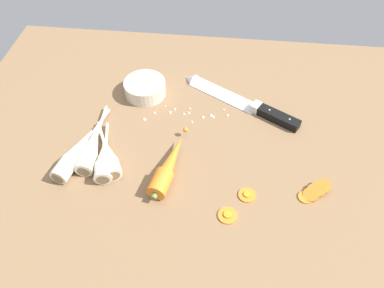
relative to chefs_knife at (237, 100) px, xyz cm
name	(u,v)px	position (x,y,z in cm)	size (l,w,h in cm)	color
ground_plane	(193,147)	(-10.03, -15.51, -2.65)	(120.00, 90.00, 4.00)	brown
chefs_knife	(237,100)	(0.00, 0.00, 0.00)	(31.76, 20.23, 4.18)	silver
whole_carrot	(168,166)	(-14.47, -25.10, 1.45)	(7.57, 20.73, 4.20)	orange
parsnip_front	(108,156)	(-28.51, -23.65, 1.33)	(10.18, 17.20, 4.00)	silver
parsnip_mid_left	(91,147)	(-33.02, -21.48, 1.33)	(4.34, 21.67, 4.00)	silver
parsnip_mid_right	(104,159)	(-29.16, -24.54, 1.33)	(6.23, 17.80, 4.00)	silver
parsnip_back	(76,153)	(-36.06, -23.46, 1.33)	(7.58, 23.49, 4.00)	silver
carrot_slice_stack	(315,191)	(17.39, -27.48, 0.20)	(6.98, 5.71, 2.93)	orange
carrot_slice_stray_near	(247,195)	(3.14, -29.49, -0.29)	(3.78, 3.78, 0.70)	orange
carrot_slice_stray_mid	(228,215)	(-0.78, -34.90, -0.29)	(4.04, 4.04, 0.70)	orange
prep_bowl	(145,88)	(-24.63, 0.42, 1.50)	(11.00, 11.00, 4.00)	beige
mince_crumbs	(185,114)	(-13.08, -6.56, -0.30)	(21.69, 6.46, 0.89)	silver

